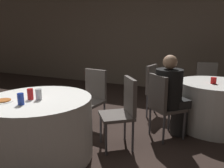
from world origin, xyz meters
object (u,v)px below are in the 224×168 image
(table_far, at_px, (213,105))
(chair_far_southwest, at_px, (162,101))
(soda_can_red, at_px, (30,94))
(table_near, at_px, (40,128))
(soda_can_silver, at_px, (39,94))
(chair_far_north, at_px, (206,81))
(chair_far_west, at_px, (156,86))
(pizza_plate_near, at_px, (3,101))
(chair_near_north, at_px, (93,94))
(soda_can_blue, at_px, (21,99))
(person_black_shirt, at_px, (172,95))
(chair_near_northeast, at_px, (123,107))

(table_far, relative_size, chair_far_southwest, 1.20)
(soda_can_red, bearing_deg, table_near, 58.22)
(soda_can_silver, bearing_deg, chair_far_southwest, 44.02)
(chair_far_north, distance_m, soda_can_silver, 3.25)
(chair_far_southwest, distance_m, chair_far_north, 1.74)
(table_near, distance_m, chair_far_west, 2.15)
(chair_far_southwest, relative_size, soda_can_red, 7.51)
(pizza_plate_near, bearing_deg, chair_near_north, 72.59)
(soda_can_blue, bearing_deg, soda_can_red, 105.53)
(chair_near_north, relative_size, chair_far_west, 1.00)
(chair_far_west, bearing_deg, table_far, 90.00)
(person_black_shirt, xyz_separation_m, soda_can_silver, (-1.26, -1.23, 0.18))
(chair_near_north, xyz_separation_m, soda_can_red, (-0.18, -1.08, 0.25))
(table_near, distance_m, person_black_shirt, 1.79)
(table_far, xyz_separation_m, soda_can_blue, (-1.85, -2.04, 0.43))
(chair_far_west, distance_m, soda_can_blue, 2.38)
(table_far, relative_size, soda_can_blue, 9.04)
(table_near, bearing_deg, chair_far_west, 64.87)
(chair_near_northeast, distance_m, pizza_plate_near, 1.40)
(chair_far_north, height_order, pizza_plate_near, chair_far_north)
(chair_near_north, height_order, chair_near_northeast, same)
(soda_can_blue, bearing_deg, chair_far_west, 67.70)
(chair_near_northeast, relative_size, chair_far_west, 1.00)
(chair_far_west, height_order, pizza_plate_near, chair_far_west)
(chair_far_west, bearing_deg, pizza_plate_near, -19.14)
(table_near, relative_size, table_far, 1.11)
(chair_near_northeast, bearing_deg, soda_can_blue, 99.86)
(table_near, height_order, pizza_plate_near, pizza_plate_near)
(chair_far_southwest, xyz_separation_m, soda_can_blue, (-1.20, -1.33, 0.25))
(chair_far_north, relative_size, pizza_plate_near, 4.20)
(table_near, xyz_separation_m, table_far, (1.86, 1.79, 0.00))
(pizza_plate_near, height_order, soda_can_red, soda_can_red)
(chair_far_southwest, distance_m, pizza_plate_near, 1.99)
(chair_near_north, bearing_deg, chair_far_southwest, -168.85)
(chair_far_north, bearing_deg, soda_can_red, 49.45)
(chair_near_north, distance_m, soda_can_blue, 1.30)
(table_near, xyz_separation_m, soda_can_blue, (0.01, -0.25, 0.43))
(chair_far_southwest, bearing_deg, person_black_shirt, 90.00)
(soda_can_silver, bearing_deg, table_far, 45.22)
(table_far, distance_m, chair_far_southwest, 0.98)
(table_far, distance_m, chair_near_northeast, 1.57)
(table_near, relative_size, pizza_plate_near, 5.63)
(table_far, xyz_separation_m, soda_can_red, (-1.90, -1.85, 0.43))
(chair_far_west, bearing_deg, chair_near_north, -30.95)
(soda_can_red, bearing_deg, chair_far_west, 64.64)
(chair_far_north, distance_m, soda_can_red, 3.33)
(table_far, distance_m, chair_near_north, 1.90)
(pizza_plate_near, distance_m, soda_can_red, 0.29)
(person_black_shirt, distance_m, soda_can_blue, 1.95)
(table_far, bearing_deg, table_near, -136.18)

